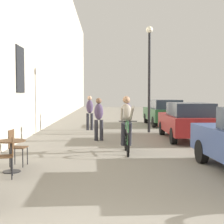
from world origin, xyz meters
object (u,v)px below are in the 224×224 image
object	(u,v)px
cafe_chair_mid_toward_street	(15,145)
street_lamp	(149,65)
pedestrian_mid	(127,114)
cafe_chair_mid_toward_wall	(8,154)
pedestrian_near	(99,117)
parked_car_second	(187,120)
cafe_table_mid	(11,149)
cyclist_on_bicycle	(126,126)
pedestrian_far	(90,111)
parked_car_third	(164,112)

from	to	relation	value
cafe_chair_mid_toward_street	street_lamp	size ratio (longest dim) A/B	0.18
cafe_chair_mid_toward_street	pedestrian_mid	bearing A→B (deg)	63.05
cafe_chair_mid_toward_wall	pedestrian_near	size ratio (longest dim) A/B	0.55
cafe_chair_mid_toward_wall	street_lamp	xyz separation A→B (m)	(4.14, 8.13, 2.59)
pedestrian_near	parked_car_second	world-z (taller)	pedestrian_near
cafe_table_mid	pedestrian_mid	xyz separation A→B (m)	(3.16, 6.98, 0.37)
street_lamp	cafe_chair_mid_toward_street	bearing A→B (deg)	-121.56
cyclist_on_bicycle	pedestrian_far	distance (m)	6.37
cyclist_on_bicycle	pedestrian_far	size ratio (longest dim) A/B	1.04
cafe_chair_mid_toward_street	parked_car_second	distance (m)	7.08
cafe_table_mid	cafe_chair_mid_toward_wall	xyz separation A→B (m)	(0.07, -0.53, -0.00)
pedestrian_far	parked_car_second	distance (m)	5.24
pedestrian_near	cafe_chair_mid_toward_street	bearing A→B (deg)	-114.62
cafe_chair_mid_toward_wall	pedestrian_near	xyz separation A→B (m)	(1.83, 5.48, 0.40)
cafe_chair_mid_toward_wall	parked_car_third	distance (m)	12.75
pedestrian_mid	cafe_chair_mid_toward_street	bearing A→B (deg)	-116.95
pedestrian_mid	pedestrian_near	bearing A→B (deg)	-121.60
cyclist_on_bicycle	pedestrian_far	bearing A→B (deg)	102.44
cafe_chair_mid_toward_street	cyclist_on_bicycle	size ratio (longest dim) A/B	0.51
parked_car_second	pedestrian_near	bearing A→B (deg)	-176.72
cafe_chair_mid_toward_wall	pedestrian_mid	size ratio (longest dim) A/B	0.56
cafe_chair_mid_toward_street	cafe_table_mid	bearing A→B (deg)	-83.09
cafe_chair_mid_toward_street	street_lamp	distance (m)	8.59
cafe_chair_mid_toward_wall	pedestrian_near	world-z (taller)	pedestrian_near
pedestrian_far	parked_car_third	distance (m)	4.78
street_lamp	parked_car_second	size ratio (longest dim) A/B	1.19
cyclist_on_bicycle	pedestrian_mid	distance (m)	4.63
pedestrian_mid	street_lamp	world-z (taller)	street_lamp
parked_car_second	pedestrian_far	bearing A→B (deg)	138.99
parked_car_third	cafe_chair_mid_toward_street	bearing A→B (deg)	-118.47
cafe_chair_mid_toward_street	pedestrian_near	size ratio (longest dim) A/B	0.55
cyclist_on_bicycle	street_lamp	size ratio (longest dim) A/B	0.36
pedestrian_near	pedestrian_mid	world-z (taller)	pedestrian_near
pedestrian_far	street_lamp	world-z (taller)	street_lamp
cafe_chair_mid_toward_wall	cafe_chair_mid_toward_street	bearing A→B (deg)	97.37
pedestrian_mid	cyclist_on_bicycle	bearing A→B (deg)	-94.69
cyclist_on_bicycle	street_lamp	world-z (taller)	street_lamp
cafe_table_mid	cafe_chair_mid_toward_street	size ratio (longest dim) A/B	0.81
pedestrian_far	parked_car_third	world-z (taller)	pedestrian_far
cafe_table_mid	pedestrian_mid	world-z (taller)	pedestrian_mid
cyclist_on_bicycle	parked_car_second	bearing A→B (deg)	47.08
cafe_chair_mid_toward_street	parked_car_third	distance (m)	11.79
cafe_chair_mid_toward_street	cyclist_on_bicycle	distance (m)	3.36
cafe_table_mid	parked_car_second	distance (m)	7.44
pedestrian_mid	street_lamp	distance (m)	2.53
street_lamp	parked_car_second	world-z (taller)	street_lamp
cafe_chair_mid_toward_street	cafe_chair_mid_toward_wall	xyz separation A→B (m)	(0.15, -1.16, 0.00)
cafe_chair_mid_toward_street	pedestrian_far	xyz separation A→B (m)	(1.48, 7.96, 0.44)
cafe_chair_mid_toward_street	cyclist_on_bicycle	bearing A→B (deg)	31.47
parked_car_third	pedestrian_mid	bearing A→B (deg)	-120.79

